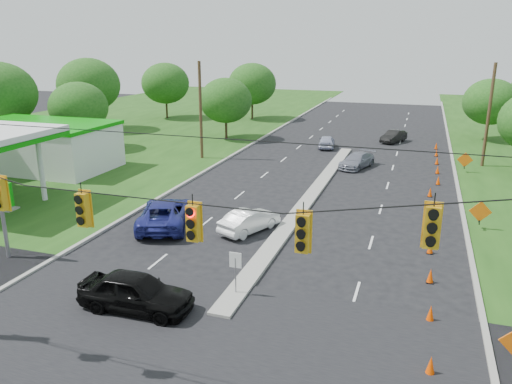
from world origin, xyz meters
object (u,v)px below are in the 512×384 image
(white_sedan, at_px, (250,220))
(blue_pickup, at_px, (165,213))
(gas_station, at_px, (29,144))
(black_sedan, at_px, (136,292))

(white_sedan, distance_m, blue_pickup, 5.19)
(gas_station, bearing_deg, black_sedan, -39.58)
(gas_station, bearing_deg, white_sedan, -17.29)
(black_sedan, height_order, blue_pickup, same)
(white_sedan, bearing_deg, gas_station, 5.87)
(black_sedan, distance_m, blue_pickup, 9.86)
(black_sedan, xyz_separation_m, white_sedan, (1.50, 9.93, -0.15))
(black_sedan, xyz_separation_m, blue_pickup, (-3.63, 9.17, 0.00))
(gas_station, distance_m, blue_pickup, 18.25)
(gas_station, bearing_deg, blue_pickup, -24.43)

